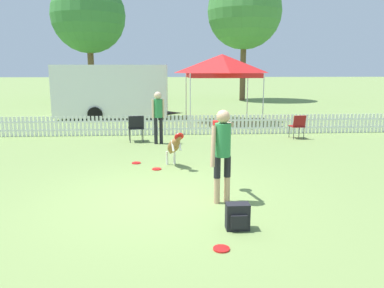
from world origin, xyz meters
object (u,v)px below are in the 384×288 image
(frisbee_near_dog, at_px, (136,163))
(tree_right_grove, at_px, (244,12))
(handler_person, at_px, (222,145))
(frisbee_midfield, at_px, (221,249))
(frisbee_near_handler, at_px, (157,169))
(leaping_dog, at_px, (174,146))
(folding_chair_blue_left, at_px, (136,126))
(spectator_standing, at_px, (158,112))
(canopy_tent_main, at_px, (222,66))
(backpack_on_grass, at_px, (238,217))
(equipment_trailer, at_px, (113,91))
(tree_left_grove, at_px, (88,16))
(folding_chair_center, at_px, (298,125))

(frisbee_near_dog, xyz_separation_m, tree_right_grove, (6.80, 19.80, 6.62))
(handler_person, bearing_deg, frisbee_midfield, -115.54)
(frisbee_near_handler, bearing_deg, tree_right_grove, 72.95)
(leaping_dog, bearing_deg, folding_chair_blue_left, -87.85)
(handler_person, height_order, spectator_standing, handler_person)
(canopy_tent_main, bearing_deg, frisbee_near_dog, -113.78)
(handler_person, bearing_deg, frisbee_near_dog, 103.56)
(folding_chair_blue_left, relative_size, spectator_standing, 0.53)
(backpack_on_grass, distance_m, spectator_standing, 6.91)
(frisbee_near_dog, distance_m, equipment_trailer, 9.45)
(frisbee_midfield, height_order, tree_right_grove, tree_right_grove)
(frisbee_near_handler, distance_m, folding_chair_blue_left, 3.68)
(canopy_tent_main, bearing_deg, equipment_trailer, 161.73)
(backpack_on_grass, relative_size, tree_right_grove, 0.04)
(frisbee_near_handler, bearing_deg, leaping_dog, 26.70)
(folding_chair_blue_left, bearing_deg, frisbee_near_dog, 85.79)
(canopy_tent_main, bearing_deg, tree_right_grove, 74.13)
(spectator_standing, distance_m, tree_right_grove, 19.16)
(backpack_on_grass, height_order, spectator_standing, spectator_standing)
(frisbee_near_handler, height_order, frisbee_near_dog, same)
(folding_chair_blue_left, height_order, tree_right_grove, tree_right_grove)
(canopy_tent_main, distance_m, tree_right_grove, 13.42)
(backpack_on_grass, bearing_deg, tree_left_grove, 105.24)
(frisbee_midfield, relative_size, tree_right_grove, 0.02)
(handler_person, height_order, backpack_on_grass, handler_person)
(leaping_dog, relative_size, spectator_standing, 0.60)
(handler_person, bearing_deg, canopy_tent_main, 64.44)
(tree_left_grove, bearing_deg, backpack_on_grass, -74.76)
(frisbee_midfield, distance_m, tree_right_grove, 26.01)
(leaping_dog, height_order, backpack_on_grass, leaping_dog)
(handler_person, relative_size, frisbee_midfield, 7.52)
(leaping_dog, distance_m, frisbee_near_dog, 1.17)
(canopy_tent_main, distance_m, equipment_trailer, 5.47)
(folding_chair_center, relative_size, tree_right_grove, 0.09)
(folding_chair_center, bearing_deg, equipment_trailer, -45.79)
(backpack_on_grass, height_order, folding_chair_center, folding_chair_center)
(folding_chair_center, xyz_separation_m, equipment_trailer, (-7.09, 6.06, 0.86))
(frisbee_midfield, bearing_deg, equipment_trailer, 103.08)
(leaping_dog, height_order, frisbee_near_handler, leaping_dog)
(leaping_dog, relative_size, tree_left_grove, 0.11)
(frisbee_near_handler, bearing_deg, frisbee_near_dog, 130.03)
(tree_left_grove, bearing_deg, leaping_dog, -74.33)
(leaping_dog, xyz_separation_m, frisbee_near_handler, (-0.43, -0.22, -0.52))
(backpack_on_grass, xyz_separation_m, canopy_tent_main, (1.49, 11.67, 2.33))
(equipment_trailer, xyz_separation_m, tree_right_grove, (8.57, 10.62, 5.27))
(frisbee_near_dog, relative_size, frisbee_midfield, 1.00)
(folding_chair_blue_left, height_order, canopy_tent_main, canopy_tent_main)
(leaping_dog, distance_m, tree_left_grove, 22.39)
(handler_person, distance_m, spectator_standing, 5.67)
(tree_left_grove, xyz_separation_m, tree_right_grove, (11.68, -0.62, 0.33))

